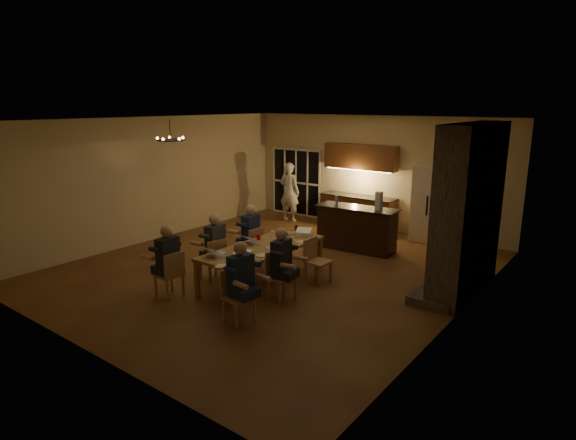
% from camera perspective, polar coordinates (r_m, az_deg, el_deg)
% --- Properties ---
extents(floor, '(9.00, 9.00, 0.00)m').
position_cam_1_polar(floor, '(10.65, -1.57, -5.70)').
color(floor, brown).
rests_on(floor, ground).
extents(back_wall, '(8.00, 0.04, 3.20)m').
position_cam_1_polar(back_wall, '(13.98, 10.13, 5.56)').
color(back_wall, '#C6B38C').
rests_on(back_wall, ground).
extents(left_wall, '(0.04, 9.00, 3.20)m').
position_cam_1_polar(left_wall, '(13.09, -15.51, 4.72)').
color(left_wall, '#C6B38C').
rests_on(left_wall, ground).
extents(right_wall, '(0.04, 9.00, 3.20)m').
position_cam_1_polar(right_wall, '(8.37, 20.34, -0.60)').
color(right_wall, '#C6B38C').
rests_on(right_wall, ground).
extents(ceiling, '(8.00, 9.00, 0.04)m').
position_cam_1_polar(ceiling, '(10.04, -1.69, 11.88)').
color(ceiling, white).
rests_on(ceiling, back_wall).
extents(french_doors, '(1.86, 0.08, 2.10)m').
position_cam_1_polar(french_doors, '(15.43, 1.00, 4.47)').
color(french_doors, black).
rests_on(french_doors, ground).
extents(fireplace, '(0.58, 2.50, 3.20)m').
position_cam_1_polar(fireplace, '(9.58, 20.67, 1.12)').
color(fireplace, '#60554C').
rests_on(fireplace, ground).
extents(kitchenette, '(2.24, 0.68, 2.40)m').
position_cam_1_polar(kitchenette, '(13.91, 8.35, 3.91)').
color(kitchenette, brown).
rests_on(kitchenette, ground).
extents(refrigerator, '(0.90, 0.68, 2.00)m').
position_cam_1_polar(refrigerator, '(13.00, 16.71, 1.88)').
color(refrigerator, beige).
rests_on(refrigerator, ground).
extents(dining_table, '(1.10, 2.79, 0.75)m').
position_cam_1_polar(dining_table, '(9.75, -2.95, -5.25)').
color(dining_table, '#B67749').
rests_on(dining_table, ground).
extents(bar_island, '(2.03, 0.84, 1.08)m').
position_cam_1_polar(bar_island, '(11.89, 8.12, -1.02)').
color(bar_island, black).
rests_on(bar_island, ground).
extents(chair_left_near, '(0.46, 0.46, 0.89)m').
position_cam_1_polar(chair_left_near, '(9.27, -13.96, -6.23)').
color(chair_left_near, tan).
rests_on(chair_left_near, ground).
extents(chair_left_mid, '(0.52, 0.52, 0.89)m').
position_cam_1_polar(chair_left_mid, '(9.92, -8.95, -4.64)').
color(chair_left_mid, tan).
rests_on(chair_left_mid, ground).
extents(chair_left_far, '(0.45, 0.45, 0.89)m').
position_cam_1_polar(chair_left_far, '(10.67, -4.59, -3.19)').
color(chair_left_far, tan).
rests_on(chair_left_far, ground).
extents(chair_right_near, '(0.52, 0.52, 0.89)m').
position_cam_1_polar(chair_right_near, '(8.04, -5.84, -9.04)').
color(chair_right_near, tan).
rests_on(chair_right_near, ground).
extents(chair_right_mid, '(0.55, 0.55, 0.89)m').
position_cam_1_polar(chair_right_mid, '(8.86, -0.75, -6.76)').
color(chair_right_mid, tan).
rests_on(chair_right_mid, ground).
extents(chair_right_far, '(0.45, 0.45, 0.89)m').
position_cam_1_polar(chair_right_far, '(9.72, 3.61, -4.89)').
color(chair_right_far, tan).
rests_on(chair_right_far, ground).
extents(person_left_near, '(0.64, 0.64, 1.38)m').
position_cam_1_polar(person_left_near, '(9.18, -14.01, -4.81)').
color(person_left_near, '#22262C').
rests_on(person_left_near, ground).
extents(person_right_near, '(0.67, 0.67, 1.38)m').
position_cam_1_polar(person_right_near, '(7.98, -5.59, -7.32)').
color(person_right_near, '#1D2648').
rests_on(person_right_near, ground).
extents(person_left_mid, '(0.66, 0.66, 1.38)m').
position_cam_1_polar(person_left_mid, '(9.90, -8.59, -3.18)').
color(person_left_mid, '#363D40').
rests_on(person_left_mid, ground).
extents(person_right_mid, '(0.68, 0.68, 1.38)m').
position_cam_1_polar(person_right_mid, '(8.77, -0.79, -5.28)').
color(person_right_mid, '#22262C').
rests_on(person_right_mid, ground).
extents(person_left_far, '(0.65, 0.65, 1.38)m').
position_cam_1_polar(person_left_far, '(10.69, -4.41, -1.79)').
color(person_left_far, '#1D2648').
rests_on(person_left_far, ground).
extents(standing_person, '(0.69, 0.49, 1.80)m').
position_cam_1_polar(standing_person, '(14.62, 0.17, 3.35)').
color(standing_person, silver).
rests_on(standing_person, ground).
extents(chandelier, '(0.60, 0.60, 0.03)m').
position_cam_1_polar(chandelier, '(10.93, -13.74, 9.19)').
color(chandelier, black).
rests_on(chandelier, ceiling).
extents(laptop_a, '(0.39, 0.36, 0.23)m').
position_cam_1_polar(laptop_a, '(9.12, -8.43, -3.53)').
color(laptop_a, silver).
rests_on(laptop_a, dining_table).
extents(laptop_b, '(0.33, 0.29, 0.23)m').
position_cam_1_polar(laptop_b, '(8.83, -5.85, -4.04)').
color(laptop_b, silver).
rests_on(laptop_b, dining_table).
extents(laptop_c, '(0.39, 0.36, 0.23)m').
position_cam_1_polar(laptop_c, '(9.83, -4.10, -2.13)').
color(laptop_c, silver).
rests_on(laptop_c, dining_table).
extents(laptop_d, '(0.42, 0.41, 0.23)m').
position_cam_1_polar(laptop_d, '(9.43, -1.94, -2.80)').
color(laptop_d, silver).
rests_on(laptop_d, dining_table).
extents(laptop_e, '(0.36, 0.32, 0.23)m').
position_cam_1_polar(laptop_e, '(10.55, -0.01, -0.98)').
color(laptop_e, silver).
rests_on(laptop_e, dining_table).
extents(laptop_f, '(0.40, 0.38, 0.23)m').
position_cam_1_polar(laptop_f, '(10.25, 1.75, -1.43)').
color(laptop_f, silver).
rests_on(laptop_f, dining_table).
extents(mug_front, '(0.07, 0.07, 0.10)m').
position_cam_1_polar(mug_front, '(9.29, -5.33, -3.51)').
color(mug_front, white).
rests_on(mug_front, dining_table).
extents(mug_mid, '(0.08, 0.08, 0.10)m').
position_cam_1_polar(mug_mid, '(9.91, -0.67, -2.34)').
color(mug_mid, white).
rests_on(mug_mid, dining_table).
extents(mug_back, '(0.08, 0.08, 0.10)m').
position_cam_1_polar(mug_back, '(10.40, -1.83, -1.57)').
color(mug_back, white).
rests_on(mug_back, dining_table).
extents(redcup_near, '(0.09, 0.09, 0.12)m').
position_cam_1_polar(redcup_near, '(8.41, -6.98, -5.37)').
color(redcup_near, '#AE0B18').
rests_on(redcup_near, dining_table).
extents(redcup_mid, '(0.08, 0.08, 0.12)m').
position_cam_1_polar(redcup_mid, '(10.11, -3.51, -1.99)').
color(redcup_mid, '#AE0B18').
rests_on(redcup_mid, dining_table).
extents(can_silver, '(0.06, 0.06, 0.12)m').
position_cam_1_polar(can_silver, '(9.09, -5.11, -3.84)').
color(can_silver, '#B2B2B7').
rests_on(can_silver, dining_table).
extents(can_cola, '(0.07, 0.07, 0.12)m').
position_cam_1_polar(can_cola, '(10.80, 0.97, -0.93)').
color(can_cola, '#3F0F0C').
rests_on(can_cola, dining_table).
extents(plate_near, '(0.23, 0.23, 0.02)m').
position_cam_1_polar(plate_near, '(9.06, -3.12, -4.20)').
color(plate_near, white).
rests_on(plate_near, dining_table).
extents(plate_left, '(0.24, 0.24, 0.02)m').
position_cam_1_polar(plate_left, '(9.27, -8.10, -3.90)').
color(plate_left, white).
rests_on(plate_left, dining_table).
extents(plate_far, '(0.24, 0.24, 0.02)m').
position_cam_1_polar(plate_far, '(9.89, 1.72, -2.63)').
color(plate_far, white).
rests_on(plate_far, dining_table).
extents(notepad, '(0.20, 0.24, 0.01)m').
position_cam_1_polar(notepad, '(8.57, -8.04, -5.42)').
color(notepad, white).
rests_on(notepad, dining_table).
extents(bar_bottle, '(0.08, 0.08, 0.24)m').
position_cam_1_polar(bar_bottle, '(11.95, 5.78, 2.37)').
color(bar_bottle, '#99999E').
rests_on(bar_bottle, bar_island).
extents(bar_blender, '(0.15, 0.15, 0.43)m').
position_cam_1_polar(bar_blender, '(11.49, 10.72, 2.23)').
color(bar_blender, silver).
rests_on(bar_blender, bar_island).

